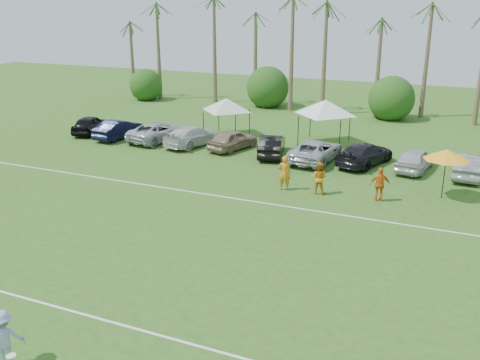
% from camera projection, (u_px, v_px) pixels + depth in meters
% --- Properties ---
extents(ground, '(120.00, 120.00, 0.00)m').
position_uv_depth(ground, '(2.00, 336.00, 16.54)').
color(ground, '#2F5A1B').
rests_on(ground, ground).
extents(field_lines, '(80.00, 12.10, 0.01)m').
position_uv_depth(field_lines, '(145.00, 237.00, 23.49)').
color(field_lines, white).
rests_on(field_lines, ground).
extents(palm_tree_0, '(2.40, 2.40, 8.90)m').
position_uv_depth(palm_tree_0, '(121.00, 25.00, 55.53)').
color(palm_tree_0, brown).
rests_on(palm_tree_0, ground).
extents(palm_tree_1, '(2.40, 2.40, 9.90)m').
position_uv_depth(palm_tree_1, '(162.00, 17.00, 53.35)').
color(palm_tree_1, brown).
rests_on(palm_tree_1, ground).
extents(palm_tree_2, '(2.40, 2.40, 10.90)m').
position_uv_depth(palm_tree_2, '(207.00, 8.00, 51.18)').
color(palm_tree_2, brown).
rests_on(palm_tree_2, ground).
extents(palm_tree_4, '(2.40, 2.40, 8.90)m').
position_uv_depth(palm_tree_4, '(285.00, 29.00, 48.70)').
color(palm_tree_4, brown).
rests_on(palm_tree_4, ground).
extents(palm_tree_5, '(2.40, 2.40, 9.90)m').
position_uv_depth(palm_tree_5, '(329.00, 19.00, 46.90)').
color(palm_tree_5, brown).
rests_on(palm_tree_5, ground).
extents(palm_tree_6, '(2.40, 2.40, 10.90)m').
position_uv_depth(palm_tree_6, '(376.00, 9.00, 45.11)').
color(palm_tree_6, brown).
rests_on(palm_tree_6, ground).
extents(bush_tree_0, '(4.00, 4.00, 4.00)m').
position_uv_depth(bush_tree_0, '(154.00, 81.00, 57.06)').
color(bush_tree_0, brown).
rests_on(bush_tree_0, ground).
extents(bush_tree_1, '(4.00, 4.00, 4.00)m').
position_uv_depth(bush_tree_1, '(268.00, 88.00, 52.13)').
color(bush_tree_1, brown).
rests_on(bush_tree_1, ground).
extents(bush_tree_2, '(4.00, 4.00, 4.00)m').
position_uv_depth(bush_tree_2, '(394.00, 96.00, 47.58)').
color(bush_tree_2, brown).
rests_on(bush_tree_2, ground).
extents(sideline_player_a, '(0.81, 0.66, 1.92)m').
position_uv_depth(sideline_player_a, '(284.00, 173.00, 29.13)').
color(sideline_player_a, orange).
rests_on(sideline_player_a, ground).
extents(sideline_player_b, '(0.89, 0.71, 1.77)m').
position_uv_depth(sideline_player_b, '(319.00, 178.00, 28.57)').
color(sideline_player_b, orange).
rests_on(sideline_player_b, ground).
extents(sideline_player_c, '(1.14, 0.75, 1.81)m').
position_uv_depth(sideline_player_c, '(380.00, 184.00, 27.48)').
color(sideline_player_c, orange).
rests_on(sideline_player_c, ground).
extents(canopy_tent_left, '(4.12, 4.12, 3.34)m').
position_uv_depth(canopy_tent_left, '(227.00, 98.00, 40.49)').
color(canopy_tent_left, black).
rests_on(canopy_tent_left, ground).
extents(canopy_tent_right, '(4.62, 4.62, 3.74)m').
position_uv_depth(canopy_tent_right, '(326.00, 100.00, 37.94)').
color(canopy_tent_right, black).
rests_on(canopy_tent_right, ground).
extents(market_umbrella, '(2.37, 2.37, 2.64)m').
position_uv_depth(market_umbrella, '(447.00, 154.00, 27.46)').
color(market_umbrella, black).
rests_on(market_umbrella, ground).
extents(frisbee_player, '(1.22, 1.21, 1.69)m').
position_uv_depth(frisbee_player, '(4.00, 338.00, 15.07)').
color(frisbee_player, '#929FCF').
rests_on(frisbee_player, ground).
extents(parked_car_0, '(2.72, 4.45, 1.42)m').
position_uv_depth(parked_car_0, '(90.00, 124.00, 41.76)').
color(parked_car_0, black).
rests_on(parked_car_0, ground).
extents(parked_car_1, '(1.96, 4.43, 1.42)m').
position_uv_depth(parked_car_1, '(119.00, 129.00, 40.21)').
color(parked_car_1, black).
rests_on(parked_car_1, ground).
extents(parked_car_2, '(2.95, 5.34, 1.42)m').
position_uv_depth(parked_car_2, '(157.00, 131.00, 39.50)').
color(parked_car_2, '#AFB1BA').
rests_on(parked_car_2, ground).
extents(parked_car_3, '(3.13, 5.22, 1.42)m').
position_uv_depth(parked_car_3, '(193.00, 136.00, 38.24)').
color(parked_car_3, silver).
rests_on(parked_car_3, ground).
extents(parked_car_4, '(2.71, 4.45, 1.42)m').
position_uv_depth(parked_car_4, '(233.00, 139.00, 37.21)').
color(parked_car_4, '#9D846C').
rests_on(parked_car_4, ground).
extents(parked_car_5, '(2.54, 4.54, 1.42)m').
position_uv_depth(parked_car_5, '(272.00, 145.00, 35.68)').
color(parked_car_5, black).
rests_on(parked_car_5, ground).
extents(parked_car_6, '(2.74, 5.26, 1.42)m').
position_uv_depth(parked_car_6, '(316.00, 151.00, 34.42)').
color(parked_car_6, '#ADAFBA').
rests_on(parked_car_6, ground).
extents(parked_car_7, '(3.33, 5.24, 1.42)m').
position_uv_depth(parked_car_7, '(365.00, 154.00, 33.72)').
color(parked_car_7, black).
rests_on(parked_car_7, ground).
extents(parked_car_8, '(2.28, 4.36, 1.42)m').
position_uv_depth(parked_car_8, '(415.00, 159.00, 32.57)').
color(parked_car_8, silver).
rests_on(parked_car_8, ground).
extents(parked_car_9, '(1.70, 4.36, 1.42)m').
position_uv_depth(parked_car_9, '(469.00, 165.00, 31.34)').
color(parked_car_9, gray).
rests_on(parked_car_9, ground).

